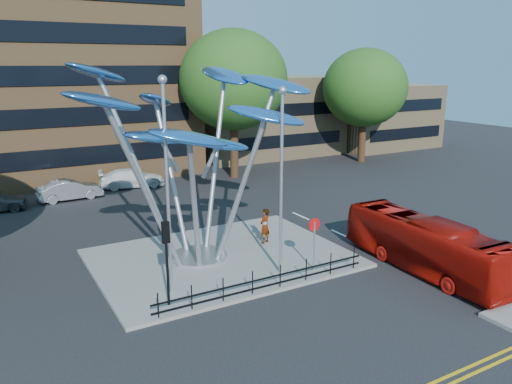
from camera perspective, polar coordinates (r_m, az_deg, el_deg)
ground at (r=20.58m, az=6.16°, el=-12.64°), size 120.00×120.00×0.00m
traffic_island at (r=24.78m, az=-3.95°, el=-7.54°), size 12.00×9.00×0.15m
low_building_near at (r=52.48m, az=1.27°, el=8.63°), size 15.00×8.00×8.00m
low_building_far at (r=59.45m, az=14.06°, el=8.41°), size 12.00×8.00×7.00m
tree_right at (r=41.34m, az=-2.59°, el=12.65°), size 8.80×8.80×12.11m
tree_far at (r=49.37m, az=12.33°, el=11.55°), size 8.00×8.00×10.81m
leaf_sculpture at (r=23.30m, az=-7.37°, el=8.25°), size 12.72×9.54×9.51m
street_lamp_left at (r=19.74m, az=-10.19°, el=2.57°), size 0.36×0.36×8.80m
street_lamp_right at (r=21.51m, az=2.93°, el=3.05°), size 0.36×0.36×8.30m
traffic_light_island at (r=19.43m, az=-10.22°, el=-6.05°), size 0.28×0.18×3.42m
no_entry_sign_island at (r=22.83m, az=6.67°, el=-4.90°), size 0.60×0.10×2.45m
pedestrian_railing_front at (r=21.11m, az=1.22°, el=-10.16°), size 10.00×0.06×1.00m
red_bus at (r=24.39m, az=18.73°, el=-5.74°), size 2.46×9.01×2.49m
pedestrian at (r=26.22m, az=1.02°, el=-3.89°), size 0.81×0.71×1.87m
parked_car_mid at (r=37.47m, az=-20.51°, el=0.22°), size 4.43×1.74×1.44m
parked_car_right at (r=39.91m, az=-14.00°, el=1.56°), size 5.24×2.83×1.44m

